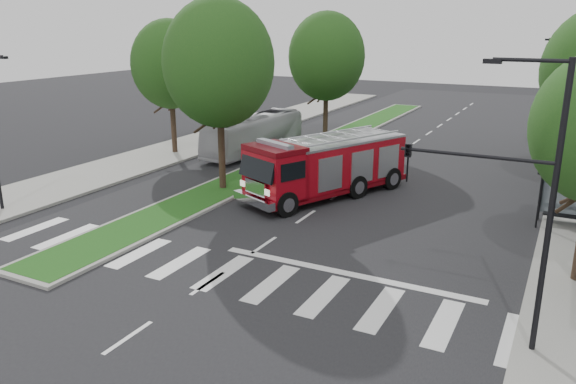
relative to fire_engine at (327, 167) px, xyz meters
name	(u,v)px	position (x,y,z in m)	size (l,w,h in m)	color
ground	(264,245)	(0.50, -7.57, -1.61)	(140.00, 140.00, 0.00)	black
sidewalk_left	(151,158)	(-14.00, 2.43, -1.53)	(5.00, 80.00, 0.15)	gray
median	(314,148)	(-5.50, 10.43, -1.53)	(3.00, 50.00, 0.15)	gray
tree_median_near	(219,63)	(-5.50, -1.57, 5.21)	(5.80, 5.80, 10.16)	black
tree_median_far	(327,57)	(-5.50, 12.43, 4.88)	(5.60, 5.60, 9.72)	black
tree_left_mid	(170,64)	(-13.50, 4.43, 4.56)	(5.20, 5.20, 9.16)	black
streetlight_right_near	(517,188)	(10.12, -11.07, 3.06)	(4.08, 0.22, 8.00)	black
streetlight_right_far	(571,97)	(10.85, 12.43, 2.87)	(2.11, 0.20, 8.00)	black
fire_engine	(327,167)	(0.00, 0.00, 0.00)	(6.56, 9.99, 3.35)	#59040B
city_bus	(254,134)	(-8.72, 7.34, -0.24)	(2.29, 9.78, 2.72)	#BABABE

